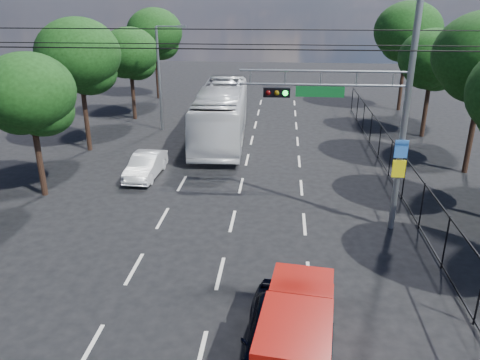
# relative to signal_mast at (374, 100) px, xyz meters

# --- Properties ---
(ground) EXTENTS (120.00, 120.00, 0.00)m
(ground) POSITION_rel_signal_mast_xyz_m (-5.28, -7.99, -5.24)
(ground) COLOR black
(ground) RESTS_ON ground
(lane_markings) EXTENTS (6.12, 38.00, 0.01)m
(lane_markings) POSITION_rel_signal_mast_xyz_m (-5.28, 6.01, -5.24)
(lane_markings) COLOR beige
(lane_markings) RESTS_ON ground
(signal_mast) EXTENTS (6.43, 0.39, 9.50)m
(signal_mast) POSITION_rel_signal_mast_xyz_m (0.00, 0.00, 0.00)
(signal_mast) COLOR slate
(signal_mast) RESTS_ON ground
(streetlight_left) EXTENTS (2.09, 0.22, 7.08)m
(streetlight_left) POSITION_rel_signal_mast_xyz_m (-11.62, 14.01, -1.30)
(streetlight_left) COLOR slate
(streetlight_left) RESTS_ON ground
(utility_wires) EXTENTS (22.00, 5.04, 0.74)m
(utility_wires) POSITION_rel_signal_mast_xyz_m (-5.28, 0.84, 1.99)
(utility_wires) COLOR black
(utility_wires) RESTS_ON ground
(fence_right) EXTENTS (0.06, 34.03, 2.00)m
(fence_right) POSITION_rel_signal_mast_xyz_m (2.32, 4.18, -4.21)
(fence_right) COLOR black
(fence_right) RESTS_ON ground
(tree_right_d) EXTENTS (4.32, 4.32, 7.02)m
(tree_right_d) POSITION_rel_signal_mast_xyz_m (6.13, 14.03, -0.39)
(tree_right_d) COLOR black
(tree_right_d) RESTS_ON ground
(tree_right_e) EXTENTS (5.28, 5.28, 8.58)m
(tree_right_e) POSITION_rel_signal_mast_xyz_m (6.33, 22.03, 0.69)
(tree_right_e) COLOR black
(tree_right_e) RESTS_ON ground
(tree_left_b) EXTENTS (4.08, 4.08, 6.63)m
(tree_left_b) POSITION_rel_signal_mast_xyz_m (-14.47, 2.03, -0.66)
(tree_left_b) COLOR black
(tree_left_b) RESTS_ON ground
(tree_left_c) EXTENTS (4.80, 4.80, 7.80)m
(tree_left_c) POSITION_rel_signal_mast_xyz_m (-15.07, 9.03, 0.15)
(tree_left_c) COLOR black
(tree_left_c) RESTS_ON ground
(tree_left_d) EXTENTS (4.20, 4.20, 6.83)m
(tree_left_d) POSITION_rel_signal_mast_xyz_m (-14.67, 17.03, -0.52)
(tree_left_d) COLOR black
(tree_left_d) RESTS_ON ground
(tree_left_e) EXTENTS (4.92, 4.92, 7.99)m
(tree_left_e) POSITION_rel_signal_mast_xyz_m (-14.87, 25.03, 0.29)
(tree_left_e) COLOR black
(tree_left_e) RESTS_ON ground
(red_pickup) EXTENTS (2.27, 4.93, 1.77)m
(red_pickup) POSITION_rel_signal_mast_xyz_m (-2.79, -7.78, -4.30)
(red_pickup) COLOR black
(red_pickup) RESTS_ON ground
(navy_hatchback) EXTENTS (2.01, 4.44, 1.48)m
(navy_hatchback) POSITION_rel_signal_mast_xyz_m (-3.28, -7.93, -4.50)
(navy_hatchback) COLOR black
(navy_hatchback) RESTS_ON ground
(white_bus) EXTENTS (3.46, 12.47, 3.44)m
(white_bus) POSITION_rel_signal_mast_xyz_m (-7.28, 12.17, -3.52)
(white_bus) COLOR white
(white_bus) RESTS_ON ground
(white_van) EXTENTS (1.46, 3.84, 1.25)m
(white_van) POSITION_rel_signal_mast_xyz_m (-10.33, 4.80, -4.62)
(white_van) COLOR white
(white_van) RESTS_ON ground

